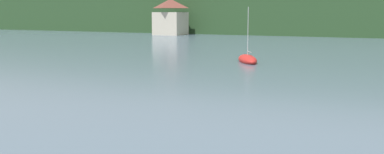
{
  "coord_description": "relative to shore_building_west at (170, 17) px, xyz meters",
  "views": [
    {
      "loc": [
        8.87,
        30.38,
        5.08
      ],
      "look_at": [
        0.0,
        48.82,
        2.12
      ],
      "focal_mm": 42.39,
      "sensor_mm": 36.0,
      "label": 1
    }
  ],
  "objects": [
    {
      "name": "sailboat_far_4",
      "position": [
        33.15,
        -44.94,
        -3.59
      ],
      "size": [
        3.96,
        5.17,
        5.84
      ],
      "rotation": [
        0.0,
        0.0,
        2.11
      ],
      "color": "red",
      "rests_on": "ground_plane"
    },
    {
      "name": "shore_building_west",
      "position": [
        0.0,
        0.0,
        0.0
      ],
      "size": [
        6.4,
        6.09,
        7.85
      ],
      "color": "#BCB29E",
      "rests_on": "ground_plane"
    }
  ]
}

